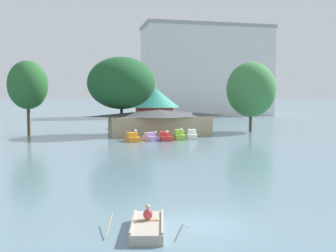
{
  "coord_description": "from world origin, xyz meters",
  "views": [
    {
      "loc": [
        -5.82,
        -17.81,
        6.2
      ],
      "look_at": [
        4.52,
        26.23,
        2.73
      ],
      "focal_mm": 42.15,
      "sensor_mm": 36.0,
      "label": 1
    }
  ],
  "objects": [
    {
      "name": "rowboat_with_rower",
      "position": [
        -2.72,
        -0.55,
        0.26
      ],
      "size": [
        3.92,
        3.73,
        1.22
      ],
      "rotation": [
        0.0,
        0.0,
        4.5
      ],
      "color": "#ADA393",
      "rests_on": "ground"
    },
    {
      "name": "shoreline_tree_tall_left",
      "position": [
        -12.97,
        46.7,
        7.86
      ],
      "size": [
        6.11,
        6.11,
        11.63
      ],
      "color": "brown",
      "rests_on": "ground"
    },
    {
      "name": "pedal_boat_lime",
      "position": [
        8.61,
        36.35,
        0.54
      ],
      "size": [
        1.68,
        2.99,
        1.73
      ],
      "rotation": [
        0.0,
        0.0,
        -1.68
      ],
      "color": "#8CCC3F",
      "rests_on": "ground"
    },
    {
      "name": "background_building_block",
      "position": [
        34.5,
        100.88,
        13.95
      ],
      "size": [
        40.06,
        15.61,
        27.85
      ],
      "color": "silver",
      "rests_on": "ground"
    },
    {
      "name": "shoreline_tree_right",
      "position": [
        23.52,
        44.9,
        7.28
      ],
      "size": [
        8.4,
        8.4,
        11.97
      ],
      "color": "brown",
      "rests_on": "ground"
    },
    {
      "name": "boathouse",
      "position": [
        7.1,
        43.71,
        2.08
      ],
      "size": [
        16.76,
        8.85,
        3.98
      ],
      "color": "tan",
      "rests_on": "ground"
    },
    {
      "name": "pedal_boat_white",
      "position": [
        10.61,
        36.85,
        0.52
      ],
      "size": [
        2.0,
        3.01,
        1.46
      ],
      "rotation": [
        0.0,
        0.0,
        -1.81
      ],
      "color": "white",
      "rests_on": "ground"
    },
    {
      "name": "shoreline_tree_mid",
      "position": [
        1.34,
        45.27,
        8.21
      ],
      "size": [
        10.78,
        10.78,
        12.36
      ],
      "color": "brown",
      "rests_on": "ground"
    },
    {
      "name": "pedal_boat_red",
      "position": [
        6.26,
        35.27,
        0.5
      ],
      "size": [
        1.64,
        2.47,
        1.5
      ],
      "rotation": [
        0.0,
        0.0,
        -1.57
      ],
      "color": "red",
      "rests_on": "ground"
    },
    {
      "name": "pedal_boat_lavender",
      "position": [
        4.34,
        35.7,
        0.45
      ],
      "size": [
        2.33,
        3.01,
        1.42
      ],
      "rotation": [
        0.0,
        0.0,
        -1.24
      ],
      "color": "#B299D8",
      "rests_on": "ground"
    },
    {
      "name": "ground_plane",
      "position": [
        0.0,
        0.0,
        0.0
      ],
      "size": [
        2000.0,
        2000.0,
        0.0
      ],
      "primitive_type": "plane",
      "color": "slate"
    },
    {
      "name": "green_roof_pavilion",
      "position": [
        9.06,
        57.16,
        4.48
      ],
      "size": [
        9.79,
        9.79,
        8.51
      ],
      "color": "#993328",
      "rests_on": "ground"
    },
    {
      "name": "pedal_boat_orange",
      "position": [
        1.73,
        35.47,
        0.48
      ],
      "size": [
        2.03,
        3.04,
        1.72
      ],
      "rotation": [
        0.0,
        0.0,
        -1.42
      ],
      "color": "orange",
      "rests_on": "ground"
    }
  ]
}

